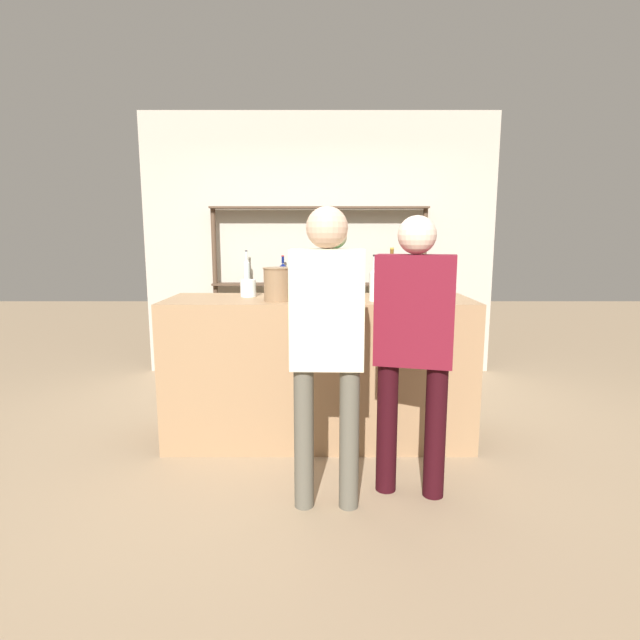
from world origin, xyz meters
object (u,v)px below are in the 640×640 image
counter_bottle_0 (392,277)px  counter_bottle_5 (376,283)px  counter_bottle_4 (304,281)px  customer_center (328,334)px  counter_bottle_2 (359,279)px  cork_jar (249,288)px  customer_right (415,336)px  wine_glass (393,282)px  counter_bottle_3 (414,283)px  ice_bucket (279,284)px  server_behind_counter (336,302)px  counter_bottle_1 (315,280)px

counter_bottle_0 → counter_bottle_5: bearing=-113.6°
counter_bottle_4 → customer_center: 0.96m
counter_bottle_2 → cork_jar: bearing=-179.0°
counter_bottle_0 → counter_bottle_4: bearing=-156.2°
customer_right → counter_bottle_4: bearing=54.4°
counter_bottle_0 → wine_glass: (-0.06, -0.40, -0.00)m
counter_bottle_3 → cork_jar: bearing=164.5°
ice_bucket → counter_bottle_2: bearing=23.8°
counter_bottle_3 → counter_bottle_0: bearing=99.9°
wine_glass → ice_bucket: (-0.79, 0.02, -0.01)m
counter_bottle_2 → counter_bottle_3: 0.48m
wine_glass → customer_right: customer_right is taller
counter_bottle_2 → server_behind_counter: bearing=103.4°
counter_bottle_2 → customer_right: 1.00m
counter_bottle_3 → counter_bottle_5: 0.26m
customer_center → ice_bucket: bearing=23.0°
server_behind_counter → customer_right: size_ratio=0.99×
counter_bottle_0 → customer_center: 1.34m
wine_glass → counter_bottle_1: bearing=151.6°
counter_bottle_2 → customer_center: customer_center is taller
counter_bottle_3 → server_behind_counter: (-0.50, 0.99, -0.27)m
counter_bottle_2 → counter_bottle_0: bearing=25.7°
counter_bottle_0 → ice_bucket: (-0.84, -0.38, -0.02)m
server_behind_counter → customer_right: bearing=22.7°
counter_bottle_0 → customer_right: 1.10m
counter_bottle_0 → customer_center: bearing=-112.8°
counter_bottle_3 → counter_bottle_4: size_ratio=1.01×
counter_bottle_1 → customer_right: bearing=-59.1°
ice_bucket → counter_bottle_3: bearing=-5.2°
wine_glass → customer_center: size_ratio=0.11×
counter_bottle_0 → counter_bottle_5: (-0.17, -0.40, -0.01)m
counter_bottle_4 → server_behind_counter: 0.89m
counter_bottle_2 → server_behind_counter: size_ratio=0.21×
counter_bottle_0 → counter_bottle_3: counter_bottle_0 is taller
ice_bucket → cork_jar: 0.34m
counter_bottle_2 → server_behind_counter: server_behind_counter is taller
ice_bucket → server_behind_counter: bearing=65.1°
cork_jar → server_behind_counter: size_ratio=0.08×
counter_bottle_1 → cork_jar: (-0.49, -0.03, -0.06)m
counter_bottle_2 → customer_right: bearing=-75.3°
counter_bottle_1 → wine_glass: size_ratio=1.79×
counter_bottle_2 → counter_bottle_4: 0.43m
counter_bottle_0 → cork_jar: counter_bottle_0 is taller
counter_bottle_3 → wine_glass: 0.15m
cork_jar → server_behind_counter: server_behind_counter is taller
counter_bottle_0 → counter_bottle_1: counter_bottle_0 is taller
counter_bottle_1 → counter_bottle_4: 0.20m
counter_bottle_0 → customer_center: (-0.51, -1.22, -0.20)m
counter_bottle_5 → customer_center: (-0.34, -0.83, -0.19)m
counter_bottle_1 → ice_bucket: counter_bottle_1 is taller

